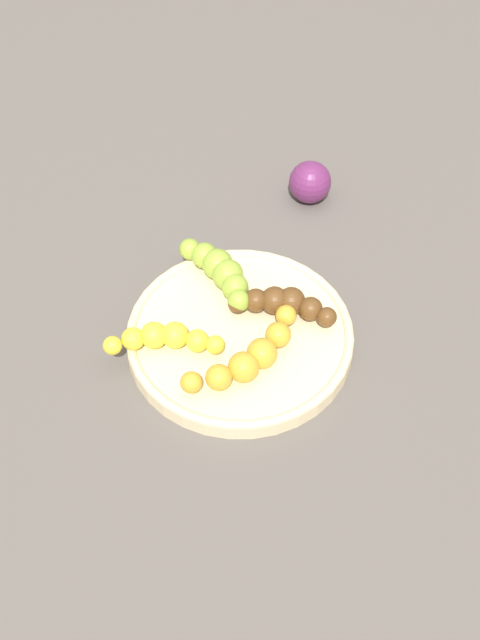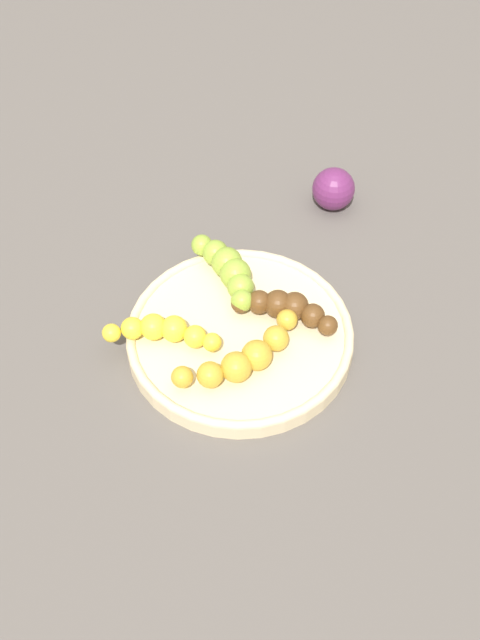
{
  "view_description": "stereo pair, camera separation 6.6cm",
  "coord_description": "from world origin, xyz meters",
  "px_view_note": "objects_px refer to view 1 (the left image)",
  "views": [
    {
      "loc": [
        0.46,
        -0.25,
        0.68
      ],
      "look_at": [
        0.0,
        0.0,
        0.04
      ],
      "focal_mm": 45.11,
      "sensor_mm": 36.0,
      "label": 1
    },
    {
      "loc": [
        0.49,
        -0.19,
        0.68
      ],
      "look_at": [
        0.0,
        0.0,
        0.04
      ],
      "focal_mm": 45.11,
      "sensor_mm": 36.0,
      "label": 2
    }
  ],
  "objects_px": {
    "plum_purple": "(310,182)",
    "banana_yellow": "(164,338)",
    "banana_green": "(220,271)",
    "banana_spotted": "(250,356)",
    "banana_overripe": "(283,304)",
    "fruit_bowl": "(240,336)"
  },
  "relations": [
    {
      "from": "banana_overripe",
      "to": "plum_purple",
      "type": "height_order",
      "value": "plum_purple"
    },
    {
      "from": "banana_spotted",
      "to": "plum_purple",
      "type": "height_order",
      "value": "plum_purple"
    },
    {
      "from": "banana_yellow",
      "to": "banana_overripe",
      "type": "bearing_deg",
      "value": -70.5
    },
    {
      "from": "banana_overripe",
      "to": "plum_purple",
      "type": "xyz_separation_m",
      "value": [
        -0.16,
        0.13,
        -0.01
      ]
    },
    {
      "from": "plum_purple",
      "to": "banana_yellow",
      "type": "bearing_deg",
      "value": -61.57
    },
    {
      "from": "fruit_bowl",
      "to": "banana_green",
      "type": "xyz_separation_m",
      "value": [
        -0.07,
        0.01,
        0.02
      ]
    },
    {
      "from": "banana_spotted",
      "to": "banana_overripe",
      "type": "height_order",
      "value": "banana_spotted"
    },
    {
      "from": "banana_green",
      "to": "plum_purple",
      "type": "distance_m",
      "value": 0.19
    },
    {
      "from": "banana_spotted",
      "to": "fruit_bowl",
      "type": "bearing_deg",
      "value": 150.76
    },
    {
      "from": "fruit_bowl",
      "to": "banana_yellow",
      "type": "xyz_separation_m",
      "value": [
        -0.02,
        -0.08,
        0.02
      ]
    },
    {
      "from": "banana_green",
      "to": "banana_spotted",
      "type": "bearing_deg",
      "value": -110.65
    },
    {
      "from": "banana_overripe",
      "to": "banana_yellow",
      "type": "bearing_deg",
      "value": 121.5
    },
    {
      "from": "banana_overripe",
      "to": "plum_purple",
      "type": "distance_m",
      "value": 0.21
    },
    {
      "from": "fruit_bowl",
      "to": "banana_yellow",
      "type": "relative_size",
      "value": 2.14
    },
    {
      "from": "fruit_bowl",
      "to": "plum_purple",
      "type": "bearing_deg",
      "value": 131.12
    },
    {
      "from": "banana_overripe",
      "to": "banana_green",
      "type": "distance_m",
      "value": 0.08
    },
    {
      "from": "banana_yellow",
      "to": "plum_purple",
      "type": "distance_m",
      "value": 0.3
    },
    {
      "from": "banana_green",
      "to": "banana_yellow",
      "type": "xyz_separation_m",
      "value": [
        0.05,
        -0.09,
        -0.0
      ]
    },
    {
      "from": "banana_overripe",
      "to": "fruit_bowl",
      "type": "bearing_deg",
      "value": 130.14
    },
    {
      "from": "banana_spotted",
      "to": "plum_purple",
      "type": "bearing_deg",
      "value": 122.76
    },
    {
      "from": "plum_purple",
      "to": "fruit_bowl",
      "type": "bearing_deg",
      "value": -48.88
    },
    {
      "from": "banana_green",
      "to": "banana_yellow",
      "type": "bearing_deg",
      "value": -157.37
    }
  ]
}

